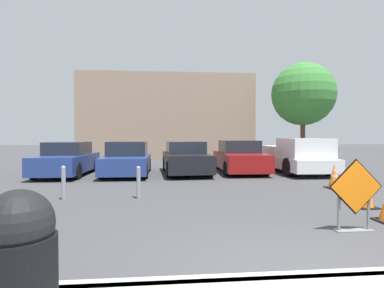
# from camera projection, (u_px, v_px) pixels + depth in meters

# --- Properties ---
(ground_plane) EXTENTS (96.00, 96.00, 0.00)m
(ground_plane) POSITION_uv_depth(u_px,v_px,m) (203.00, 175.00, 13.36)
(ground_plane) COLOR #3D3D3F
(curb_lip) EXTENTS (23.52, 0.20, 0.14)m
(curb_lip) POSITION_uv_depth(u_px,v_px,m) (313.00, 280.00, 3.40)
(curb_lip) COLOR #999993
(curb_lip) RESTS_ON ground_plane
(road_closed_sign) EXTENTS (0.99, 0.20, 1.30)m
(road_closed_sign) POSITION_uv_depth(u_px,v_px,m) (355.00, 193.00, 5.33)
(road_closed_sign) COLOR black
(road_closed_sign) RESTS_ON ground_plane
(traffic_cone_second) EXTENTS (0.46, 0.46, 0.72)m
(traffic_cone_second) POSITION_uv_depth(u_px,v_px,m) (366.00, 193.00, 7.14)
(traffic_cone_second) COLOR black
(traffic_cone_second) RESTS_ON ground_plane
(traffic_cone_third) EXTENTS (0.43, 0.43, 0.82)m
(traffic_cone_third) POSITION_uv_depth(u_px,v_px,m) (353.00, 183.00, 8.42)
(traffic_cone_third) COLOR black
(traffic_cone_third) RESTS_ON ground_plane
(traffic_cone_fourth) EXTENTS (0.49, 0.49, 0.81)m
(traffic_cone_fourth) POSITION_uv_depth(u_px,v_px,m) (334.00, 176.00, 9.80)
(traffic_cone_fourth) COLOR black
(traffic_cone_fourth) RESTS_ON ground_plane
(parked_car_nearest) EXTENTS (1.91, 4.29, 1.46)m
(parked_car_nearest) POSITION_uv_depth(u_px,v_px,m) (67.00, 160.00, 13.10)
(parked_car_nearest) COLOR navy
(parked_car_nearest) RESTS_ON ground_plane
(parked_car_second) EXTENTS (1.95, 4.22, 1.47)m
(parked_car_second) POSITION_uv_depth(u_px,v_px,m) (128.00, 160.00, 13.31)
(parked_car_second) COLOR navy
(parked_car_second) RESTS_ON ground_plane
(parked_car_third) EXTENTS (2.12, 4.47, 1.47)m
(parked_car_third) POSITION_uv_depth(u_px,v_px,m) (186.00, 159.00, 13.71)
(parked_car_third) COLOR black
(parked_car_third) RESTS_ON ground_plane
(parked_car_fourth) EXTENTS (2.02, 4.58, 1.51)m
(parked_car_fourth) POSITION_uv_depth(u_px,v_px,m) (239.00, 157.00, 14.32)
(parked_car_fourth) COLOR maroon
(parked_car_fourth) RESTS_ON ground_plane
(pickup_truck) EXTENTS (2.10, 5.36, 1.62)m
(pickup_truck) POSITION_uv_depth(u_px,v_px,m) (296.00, 157.00, 14.02)
(pickup_truck) COLOR silver
(pickup_truck) RESTS_ON ground_plane
(trash_bin) EXTENTS (0.58, 0.58, 1.14)m
(trash_bin) POSITION_uv_depth(u_px,v_px,m) (19.00, 261.00, 2.38)
(trash_bin) COLOR black
(trash_bin) RESTS_ON sidewalk_strip
(bollard_nearest) EXTENTS (0.12, 0.12, 0.89)m
(bollard_nearest) POSITION_uv_depth(u_px,v_px,m) (138.00, 181.00, 8.18)
(bollard_nearest) COLOR gray
(bollard_nearest) RESTS_ON ground_plane
(bollard_second) EXTENTS (0.12, 0.12, 0.92)m
(bollard_second) POSITION_uv_depth(u_px,v_px,m) (64.00, 182.00, 8.00)
(bollard_second) COLOR gray
(bollard_second) RESTS_ON ground_plane
(building_facade_backdrop) EXTENTS (13.02, 5.00, 6.36)m
(building_facade_backdrop) POSITION_uv_depth(u_px,v_px,m) (167.00, 118.00, 24.02)
(building_facade_backdrop) COLOR gray
(building_facade_backdrop) RESTS_ON ground_plane
(street_tree_behind_lot) EXTENTS (4.26, 4.26, 6.72)m
(street_tree_behind_lot) POSITION_uv_depth(u_px,v_px,m) (303.00, 94.00, 20.45)
(street_tree_behind_lot) COLOR #513823
(street_tree_behind_lot) RESTS_ON ground_plane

